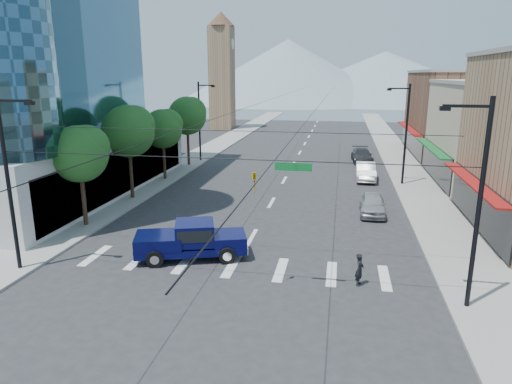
% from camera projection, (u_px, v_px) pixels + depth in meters
% --- Properties ---
extents(ground, '(160.00, 160.00, 0.00)m').
position_uv_depth(ground, '(228.00, 279.00, 22.53)').
color(ground, '#28282B').
rests_on(ground, ground).
extents(sidewalk_left, '(4.00, 120.00, 0.15)m').
position_uv_depth(sidewalk_left, '(214.00, 147.00, 62.71)').
color(sidewalk_left, gray).
rests_on(sidewalk_left, ground).
extents(sidewalk_right, '(4.00, 120.00, 0.15)m').
position_uv_depth(sidewalk_right, '(395.00, 152.00, 58.43)').
color(sidewalk_right, gray).
rests_on(sidewalk_right, ground).
extents(shop_mid, '(12.00, 14.00, 9.00)m').
position_uv_depth(shop_mid, '(510.00, 135.00, 40.67)').
color(shop_mid, tan).
rests_on(shop_mid, ground).
extents(shop_far, '(12.00, 18.00, 10.00)m').
position_uv_depth(shop_far, '(465.00, 115.00, 55.77)').
color(shop_far, brown).
rests_on(shop_far, ground).
extents(clock_tower, '(4.80, 4.80, 20.40)m').
position_uv_depth(clock_tower, '(222.00, 69.00, 81.80)').
color(clock_tower, '#8C6B4C').
rests_on(clock_tower, ground).
extents(mountain_left, '(80.00, 80.00, 22.00)m').
position_uv_depth(mountain_left, '(288.00, 71.00, 165.18)').
color(mountain_left, gray).
rests_on(mountain_left, ground).
extents(mountain_right, '(90.00, 90.00, 18.00)m').
position_uv_depth(mountain_right, '(385.00, 76.00, 168.95)').
color(mountain_right, gray).
rests_on(mountain_right, ground).
extents(tree_near, '(3.65, 3.64, 6.71)m').
position_uv_depth(tree_near, '(82.00, 152.00, 29.05)').
color(tree_near, black).
rests_on(tree_near, ground).
extents(tree_midnear, '(4.09, 4.09, 7.52)m').
position_uv_depth(tree_midnear, '(130.00, 130.00, 35.56)').
color(tree_midnear, black).
rests_on(tree_midnear, ground).
extents(tree_midfar, '(3.65, 3.64, 6.71)m').
position_uv_depth(tree_midfar, '(164.00, 128.00, 42.37)').
color(tree_midfar, black).
rests_on(tree_midfar, ground).
extents(tree_far, '(4.09, 4.09, 7.52)m').
position_uv_depth(tree_far, '(189.00, 115.00, 48.88)').
color(tree_far, black).
rests_on(tree_far, ground).
extents(signal_rig, '(21.80, 0.20, 9.00)m').
position_uv_depth(signal_rig, '(226.00, 193.00, 20.38)').
color(signal_rig, black).
rests_on(signal_rig, ground).
extents(lamp_pole_nw, '(2.00, 0.25, 9.00)m').
position_uv_depth(lamp_pole_nw, '(200.00, 118.00, 51.74)').
color(lamp_pole_nw, black).
rests_on(lamp_pole_nw, ground).
extents(lamp_pole_ne, '(2.00, 0.25, 9.00)m').
position_uv_depth(lamp_pole_ne, '(405.00, 131.00, 40.32)').
color(lamp_pole_ne, black).
rests_on(lamp_pole_ne, ground).
extents(pickup_truck, '(6.40, 3.89, 2.05)m').
position_uv_depth(pickup_truck, '(191.00, 240.00, 24.82)').
color(pickup_truck, '#080A3F').
rests_on(pickup_truck, ground).
extents(pedestrian, '(0.53, 0.66, 1.59)m').
position_uv_depth(pedestrian, '(360.00, 270.00, 21.66)').
color(pedestrian, black).
rests_on(pedestrian, ground).
extents(parked_car_near, '(1.87, 4.48, 1.51)m').
position_uv_depth(parked_car_near, '(373.00, 204.00, 32.76)').
color(parked_car_near, '#A9AAAE').
rests_on(parked_car_near, ground).
extents(parked_car_mid, '(1.76, 5.04, 1.66)m').
position_uv_depth(parked_car_mid, '(366.00, 171.00, 43.40)').
color(parked_car_mid, silver).
rests_on(parked_car_mid, ground).
extents(parked_car_far, '(2.53, 5.49, 1.55)m').
position_uv_depth(parked_car_far, '(362.00, 155.00, 52.17)').
color(parked_car_far, '#303033').
rests_on(parked_car_far, ground).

